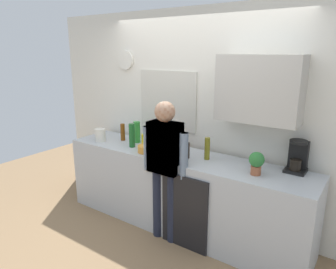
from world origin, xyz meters
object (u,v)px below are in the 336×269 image
object	(u,v)px
bottle_dark_sauce	(187,150)
cup_white_mug	(177,158)
bottle_red_vinegar	(177,139)
bottle_olive_oil	(207,149)
bottle_amber_beer	(123,132)
bottle_clear_soda	(137,132)
storage_canister	(100,135)
coffee_maker	(297,157)
bottle_green_wine	(132,135)
dish_soap	(144,140)
mixing_bowl	(147,149)
potted_plant	(256,162)
person_at_sink	(165,161)
person_guest	(165,161)

from	to	relation	value
bottle_dark_sauce	cup_white_mug	bearing A→B (deg)	-97.57
bottle_red_vinegar	bottle_olive_oil	xyz separation A→B (m)	(0.51, -0.16, 0.01)
bottle_red_vinegar	bottle_amber_beer	distance (m)	0.80
bottle_clear_soda	storage_canister	distance (m)	0.50
coffee_maker	bottle_dark_sauce	size ratio (longest dim) A/B	1.83
bottle_amber_beer	bottle_clear_soda	bearing A→B (deg)	10.41
bottle_green_wine	cup_white_mug	world-z (taller)	bottle_green_wine
bottle_clear_soda	dish_soap	size ratio (longest dim) A/B	1.56
coffee_maker	storage_canister	bearing A→B (deg)	-170.90
coffee_maker	bottle_olive_oil	distance (m)	0.93
bottle_red_vinegar	bottle_amber_beer	xyz separation A→B (m)	(-0.78, -0.14, 0.00)
bottle_clear_soda	mixing_bowl	distance (m)	0.45
bottle_amber_beer	potted_plant	xyz separation A→B (m)	(1.89, -0.14, 0.02)
bottle_dark_sauce	person_at_sink	xyz separation A→B (m)	(-0.12, -0.25, -0.07)
storage_canister	bottle_amber_beer	bearing A→B (deg)	42.77
mixing_bowl	dish_soap	xyz separation A→B (m)	(-0.20, 0.19, 0.04)
dish_soap	storage_canister	size ratio (longest dim) A/B	1.06
bottle_clear_soda	bottle_green_wine	xyz separation A→B (m)	(0.09, -0.19, 0.01)
bottle_red_vinegar	dish_soap	world-z (taller)	bottle_red_vinegar
coffee_maker	bottle_amber_beer	bearing A→B (deg)	-175.22
cup_white_mug	storage_canister	distance (m)	1.29
bottle_green_wine	cup_white_mug	size ratio (longest dim) A/B	3.16
bottle_dark_sauce	potted_plant	size ratio (longest dim) A/B	0.78
bottle_red_vinegar	bottle_clear_soda	bearing A→B (deg)	-170.02
bottle_green_wine	person_at_sink	bearing A→B (deg)	-17.90
dish_soap	storage_canister	distance (m)	0.63
storage_canister	cup_white_mug	bearing A→B (deg)	-3.38
potted_plant	person_guest	size ratio (longest dim) A/B	0.14
bottle_green_wine	dish_soap	size ratio (longest dim) A/B	1.67
mixing_bowl	person_at_sink	world-z (taller)	person_at_sink
bottle_olive_oil	potted_plant	distance (m)	0.61
bottle_olive_oil	dish_soap	bearing A→B (deg)	179.97
mixing_bowl	bottle_red_vinegar	bearing A→B (deg)	59.60
bottle_red_vinegar	bottle_green_wine	xyz separation A→B (m)	(-0.48, -0.29, 0.04)
coffee_maker	mixing_bowl	world-z (taller)	coffee_maker
mixing_bowl	bottle_dark_sauce	bearing A→B (deg)	10.52
cup_white_mug	bottle_olive_oil	bearing A→B (deg)	48.90
bottle_dark_sauce	dish_soap	world-z (taller)	same
bottle_red_vinegar	bottle_amber_beer	size ratio (longest dim) A/B	0.96
bottle_red_vinegar	mixing_bowl	distance (m)	0.41
bottle_amber_beer	bottle_green_wine	distance (m)	0.34
person_guest	bottle_olive_oil	bearing A→B (deg)	-155.75
bottle_amber_beer	storage_canister	world-z (taller)	bottle_amber_beer
person_at_sink	person_guest	bearing A→B (deg)	0.00
bottle_olive_oil	mixing_bowl	size ratio (longest dim) A/B	1.14
bottle_amber_beer	coffee_maker	bearing A→B (deg)	4.78
bottle_green_wine	bottle_olive_oil	bearing A→B (deg)	7.75
coffee_maker	bottle_red_vinegar	size ratio (longest dim) A/B	1.50
person_at_sink	mixing_bowl	bearing A→B (deg)	153.01
bottle_red_vinegar	bottle_green_wine	distance (m)	0.57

